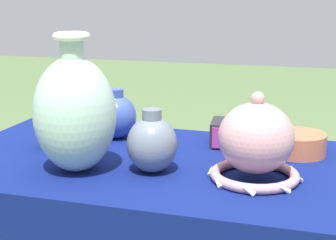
{
  "coord_description": "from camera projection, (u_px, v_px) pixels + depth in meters",
  "views": [
    {
      "loc": [
        0.37,
        -1.14,
        1.11
      ],
      "look_at": [
        0.04,
        -0.06,
        0.83
      ],
      "focal_mm": 55.0,
      "sensor_mm": 36.0,
      "label": 1
    }
  ],
  "objects": [
    {
      "name": "jar_round_cobalt",
      "position": [
        116.0,
        116.0,
        1.44
      ],
      "size": [
        0.11,
        0.11,
        0.14
      ],
      "color": "#3851A8",
      "rests_on": "display_table"
    },
    {
      "name": "vase_dome_bell",
      "position": [
        256.0,
        144.0,
        1.1
      ],
      "size": [
        0.21,
        0.21,
        0.2
      ],
      "color": "#D19399",
      "rests_on": "display_table"
    },
    {
      "name": "jar_round_slate",
      "position": [
        152.0,
        144.0,
        1.16
      ],
      "size": [
        0.12,
        0.12,
        0.15
      ],
      "color": "slate",
      "rests_on": "display_table"
    },
    {
      "name": "pot_squat_terracotta",
      "position": [
        297.0,
        144.0,
        1.3
      ],
      "size": [
        0.15,
        0.15,
        0.05
      ],
      "primitive_type": "cylinder",
      "color": "#BC6642",
      "rests_on": "display_table"
    },
    {
      "name": "mosaic_tile_box",
      "position": [
        234.0,
        133.0,
        1.37
      ],
      "size": [
        0.13,
        0.12,
        0.07
      ],
      "rotation": [
        0.0,
        0.0,
        0.11
      ],
      "color": "#232328",
      "rests_on": "display_table"
    },
    {
      "name": "jar_round_teal",
      "position": [
        55.0,
        119.0,
        1.36
      ],
      "size": [
        0.11,
        0.11,
        0.17
      ],
      "color": "teal",
      "rests_on": "display_table"
    },
    {
      "name": "display_table",
      "position": [
        158.0,
        196.0,
        1.27
      ],
      "size": [
        1.06,
        0.59,
        0.71
      ],
      "color": "#38383D",
      "rests_on": "ground_plane"
    },
    {
      "name": "vase_tall_bulbous",
      "position": [
        75.0,
        113.0,
        1.15
      ],
      "size": [
        0.19,
        0.19,
        0.31
      ],
      "color": "#A8CCB7",
      "rests_on": "display_table"
    }
  ]
}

